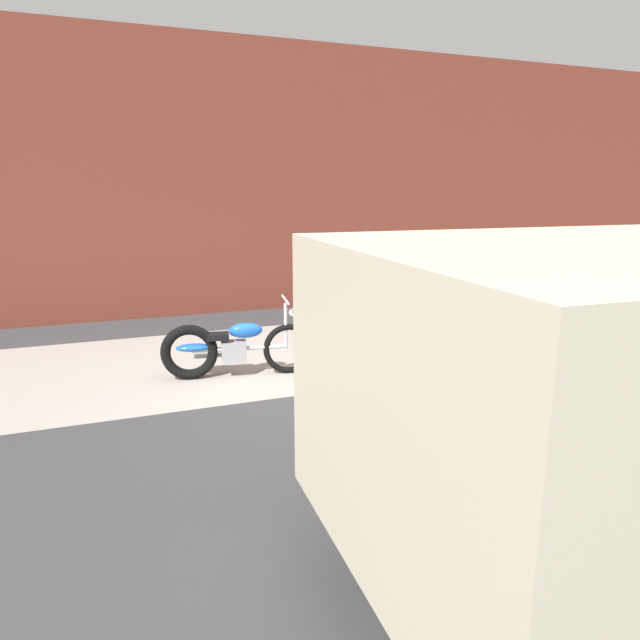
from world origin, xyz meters
The scene contains 6 objects.
ground_plane centered at (0.00, 0.00, 0.00)m, with size 80.00×80.00×0.00m, color #38383A.
sidewalk_slab centered at (0.00, 1.75, 0.00)m, with size 36.00×3.50×0.01m, color #9E998E.
brick_building_wall centered at (0.00, 5.20, 2.59)m, with size 36.00×0.50×5.19m, color brown.
motorcycle_blue centered at (-0.79, 0.99, 0.40)m, with size 2.00×0.66×1.03m.
motorcycle_purple centered at (1.41, 0.90, 0.40)m, with size 1.98×0.68×1.03m.
fire_hydrant centered at (4.28, 1.89, 0.42)m, with size 0.22×0.22×0.84m.
Camera 1 is at (-2.17, -6.06, 2.43)m, focal length 31.63 mm.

